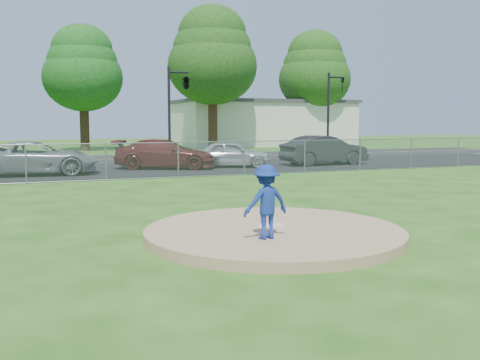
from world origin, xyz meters
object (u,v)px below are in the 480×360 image
object	(u,v)px
commercial_building	(262,123)
parked_car_darkred	(165,154)
parked_car_charcoal	(324,150)
tree_far_right	(315,70)
tree_center	(83,68)
parked_car_gray	(36,158)
traffic_signal_right	(331,106)
traffic_signal_center	(184,84)
parked_car_pearl	(232,154)
pitcher	(266,202)
tree_right	(212,55)

from	to	relation	value
commercial_building	parked_car_darkred	size ratio (longest dim) A/B	3.26
parked_car_charcoal	tree_far_right	bearing A→B (deg)	-30.67
tree_center	parked_car_gray	world-z (taller)	tree_center
traffic_signal_right	tree_center	bearing A→B (deg)	141.78
commercial_building	parked_car_charcoal	world-z (taller)	commercial_building
commercial_building	tree_center	distance (m)	17.99
traffic_signal_center	parked_car_gray	distance (m)	11.55
parked_car_gray	parked_car_pearl	bearing A→B (deg)	-81.13
tree_center	parked_car_charcoal	size ratio (longest dim) A/B	2.06
parked_car_darkred	parked_car_charcoal	size ratio (longest dim) A/B	1.05
tree_far_right	pitcher	world-z (taller)	tree_far_right
commercial_building	tree_far_right	distance (m)	7.00
parked_car_darkred	parked_car_charcoal	xyz separation A→B (m)	(8.67, -0.69, 0.06)
parked_car_pearl	parked_car_charcoal	bearing A→B (deg)	-75.16
traffic_signal_center	tree_right	bearing A→B (deg)	63.29
tree_far_right	parked_car_darkred	size ratio (longest dim) A/B	2.13
tree_right	parked_car_pearl	size ratio (longest dim) A/B	2.92
commercial_building	parked_car_pearl	world-z (taller)	commercial_building
parked_car_gray	parked_car_pearl	size ratio (longest dim) A/B	1.34
tree_far_right	parked_car_charcoal	world-z (taller)	tree_far_right
traffic_signal_center	pitcher	distance (m)	23.58
parked_car_gray	tree_center	bearing A→B (deg)	-5.85
traffic_signal_center	parked_car_charcoal	distance (m)	9.63
pitcher	commercial_building	bearing A→B (deg)	-120.03
tree_right	traffic_signal_center	distance (m)	11.60
traffic_signal_center	parked_car_darkred	xyz separation A→B (m)	(-2.54, -5.69, -3.87)
tree_right	traffic_signal_right	xyz separation A→B (m)	(5.24, -10.00, -4.29)
traffic_signal_right	parked_car_darkred	bearing A→B (deg)	-156.04
parked_car_gray	parked_car_pearl	xyz separation A→B (m)	(9.48, 0.61, -0.07)
parked_car_darkred	parked_car_pearl	distance (m)	3.44
tree_right	parked_car_darkred	size ratio (longest dim) A/B	2.31
tree_center	traffic_signal_right	bearing A→B (deg)	-38.22
parked_car_pearl	traffic_signal_center	bearing A→B (deg)	26.60
tree_center	traffic_signal_right	world-z (taller)	tree_center
traffic_signal_right	parked_car_charcoal	distance (m)	8.03
tree_far_right	traffic_signal_right	world-z (taller)	tree_far_right
tree_right	parked_car_charcoal	size ratio (longest dim) A/B	2.43
traffic_signal_center	tree_far_right	bearing A→B (deg)	39.04
commercial_building	traffic_signal_right	size ratio (longest dim) A/B	2.93
parked_car_pearl	parked_car_charcoal	size ratio (longest dim) A/B	0.83
tree_far_right	parked_car_gray	xyz separation A→B (m)	(-24.64, -19.66, -6.31)
commercial_building	tree_far_right	xyz separation A→B (m)	(4.00, -3.00, 4.90)
tree_right	parked_car_gray	size ratio (longest dim) A/B	2.17
parked_car_gray	tree_far_right	bearing A→B (deg)	-46.23
parked_car_gray	tree_right	bearing A→B (deg)	-34.11
traffic_signal_right	parked_car_pearl	bearing A→B (deg)	-147.20
commercial_building	parked_car_pearl	size ratio (longest dim) A/B	4.12
parked_car_pearl	traffic_signal_right	bearing A→B (deg)	-38.82
commercial_building	pitcher	size ratio (longest dim) A/B	11.60
commercial_building	tree_center	xyz separation A→B (m)	(-17.00, -4.00, 4.31)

